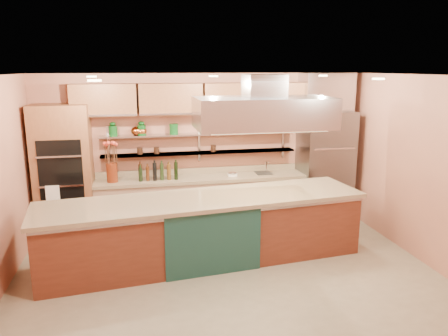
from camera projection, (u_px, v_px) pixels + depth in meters
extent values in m
cube|color=gray|center=(230.00, 278.00, 6.17)|extent=(6.00, 5.00, 0.02)
cube|color=black|center=(230.00, 75.00, 5.54)|extent=(6.00, 5.00, 0.02)
cube|color=#B97257|center=(202.00, 149.00, 8.24)|extent=(6.00, 0.04, 2.80)
cube|color=#B97257|center=(297.00, 261.00, 3.47)|extent=(6.00, 0.04, 2.80)
cube|color=#B97257|center=(428.00, 172.00, 6.44)|extent=(0.04, 5.00, 2.80)
cube|color=brown|center=(64.00, 172.00, 7.51)|extent=(0.95, 0.64, 2.30)
cube|color=slate|center=(325.00, 165.00, 8.43)|extent=(0.95, 0.72, 2.10)
cube|color=tan|center=(202.00, 201.00, 8.15)|extent=(3.84, 0.64, 0.93)
cube|color=#B2B4BA|center=(200.00, 153.00, 8.12)|extent=(3.60, 0.26, 0.03)
cube|color=#B2B4BA|center=(200.00, 134.00, 8.04)|extent=(3.60, 0.26, 0.03)
cube|color=brown|center=(203.00, 99.00, 7.85)|extent=(4.60, 0.36, 0.55)
cube|color=#B2B4BA|center=(263.00, 113.00, 6.41)|extent=(2.00, 1.00, 0.45)
cube|color=#FFE5A5|center=(227.00, 78.00, 5.73)|extent=(4.00, 2.80, 0.02)
cube|color=maroon|center=(204.00, 229.00, 6.63)|extent=(4.88, 1.57, 1.00)
cylinder|color=#64220F|center=(112.00, 173.00, 7.65)|extent=(0.21, 0.21, 0.34)
cube|color=black|center=(158.00, 173.00, 7.82)|extent=(0.78, 0.35, 0.24)
cube|color=white|center=(232.00, 174.00, 8.10)|extent=(0.18, 0.16, 0.09)
cylinder|color=white|center=(266.00, 167.00, 8.31)|extent=(0.04, 0.04, 0.23)
ellipsoid|color=#B25A29|center=(136.00, 131.00, 7.79)|extent=(0.23, 0.23, 0.15)
cylinder|color=#0F4817|center=(174.00, 129.00, 7.92)|extent=(0.20, 0.20, 0.19)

